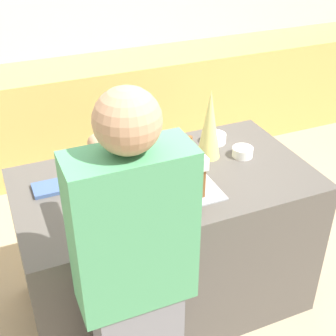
% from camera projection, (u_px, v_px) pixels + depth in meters
% --- Properties ---
extents(ground_plane, '(12.00, 12.00, 0.00)m').
position_uv_depth(ground_plane, '(166.00, 297.00, 2.91)').
color(ground_plane, tan).
extents(wall_back, '(8.00, 0.05, 2.60)m').
position_uv_depth(wall_back, '(65.00, 8.00, 3.94)').
color(wall_back, beige).
rests_on(wall_back, ground_plane).
extents(back_cabinet_block, '(6.00, 0.60, 0.90)m').
position_uv_depth(back_cabinet_block, '(85.00, 115.00, 4.13)').
color(back_cabinet_block, tan).
rests_on(back_cabinet_block, ground_plane).
extents(kitchen_island, '(1.57, 0.86, 0.89)m').
position_uv_depth(kitchen_island, '(166.00, 243.00, 2.68)').
color(kitchen_island, '#514C47').
rests_on(kitchen_island, ground_plane).
extents(baking_tray, '(0.36, 0.27, 0.01)m').
position_uv_depth(baking_tray, '(183.00, 193.00, 2.33)').
color(baking_tray, '#B2B2BC').
rests_on(baking_tray, kitchen_island).
extents(gingerbread_house, '(0.18, 0.18, 0.29)m').
position_uv_depth(gingerbread_house, '(184.00, 172.00, 2.27)').
color(gingerbread_house, brown).
rests_on(gingerbread_house, baking_tray).
extents(decorative_tree, '(0.13, 0.13, 0.40)m').
position_uv_depth(decorative_tree, '(210.00, 124.00, 2.54)').
color(decorative_tree, '#DBD675').
rests_on(decorative_tree, kitchen_island).
extents(candy_bowl_far_left, '(0.11, 0.11, 0.04)m').
position_uv_depth(candy_bowl_far_left, '(98.00, 162.00, 2.55)').
color(candy_bowl_far_left, silver).
rests_on(candy_bowl_far_left, kitchen_island).
extents(candy_bowl_near_tray_right, '(0.13, 0.13, 0.05)m').
position_uv_depth(candy_bowl_near_tray_right, '(171.00, 155.00, 2.61)').
color(candy_bowl_near_tray_right, white).
rests_on(candy_bowl_near_tray_right, kitchen_island).
extents(candy_bowl_front_corner, '(0.12, 0.12, 0.05)m').
position_uv_depth(candy_bowl_front_corner, '(243.00, 151.00, 2.63)').
color(candy_bowl_front_corner, white).
rests_on(candy_bowl_front_corner, kitchen_island).
extents(candy_bowl_center_rear, '(0.13, 0.13, 0.05)m').
position_uv_depth(candy_bowl_center_rear, '(215.00, 138.00, 2.77)').
color(candy_bowl_center_rear, white).
rests_on(candy_bowl_center_rear, kitchen_island).
extents(candy_bowl_behind_tray, '(0.11, 0.11, 0.04)m').
position_uv_depth(candy_bowl_behind_tray, '(94.00, 178.00, 2.41)').
color(candy_bowl_behind_tray, silver).
rests_on(candy_bowl_behind_tray, kitchen_island).
extents(cookbook, '(0.24, 0.13, 0.02)m').
position_uv_depth(cookbook, '(57.00, 186.00, 2.37)').
color(cookbook, '#3F598C').
rests_on(cookbook, kitchen_island).
extents(person, '(0.44, 0.56, 1.69)m').
position_uv_depth(person, '(135.00, 284.00, 1.82)').
color(person, slate).
rests_on(person, ground_plane).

